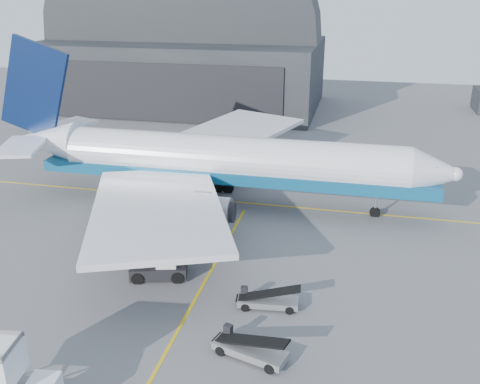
% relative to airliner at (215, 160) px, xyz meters
% --- Properties ---
extents(ground, '(200.00, 200.00, 0.00)m').
position_rel_airliner_xyz_m(ground, '(3.45, -19.44, -4.75)').
color(ground, '#565659').
rests_on(ground, ground).
extents(taxi_lines, '(80.00, 42.12, 0.02)m').
position_rel_airliner_xyz_m(taxi_lines, '(3.45, -6.77, -4.74)').
color(taxi_lines, gold).
rests_on(taxi_lines, ground).
extents(hangar, '(50.00, 28.30, 28.00)m').
position_rel_airliner_xyz_m(hangar, '(-18.55, 45.51, 4.79)').
color(hangar, black).
rests_on(hangar, ground).
extents(airliner, '(48.41, 46.94, 16.99)m').
position_rel_airliner_xyz_m(airliner, '(0.00, 0.00, 0.00)').
color(airliner, white).
rests_on(airliner, ground).
extents(pushback_tug, '(4.88, 3.55, 2.04)m').
position_rel_airliner_xyz_m(pushback_tug, '(-0.23, -15.68, -3.99)').
color(pushback_tug, black).
rests_on(pushback_tug, ground).
extents(belt_loader_a, '(5.11, 2.85, 1.91)m').
position_rel_airliner_xyz_m(belt_loader_a, '(8.69, -23.80, -4.16)').
color(belt_loader_a, slate).
rests_on(belt_loader_a, ground).
extents(belt_loader_b, '(4.69, 2.02, 1.76)m').
position_rel_airliner_xyz_m(belt_loader_b, '(8.80, -18.14, -4.21)').
color(belt_loader_b, slate).
rests_on(belt_loader_b, ground).
extents(traffic_cone, '(0.35, 0.35, 0.50)m').
position_rel_airliner_xyz_m(traffic_cone, '(-2.13, -14.32, -4.51)').
color(traffic_cone, '#DD4C07').
rests_on(traffic_cone, ground).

